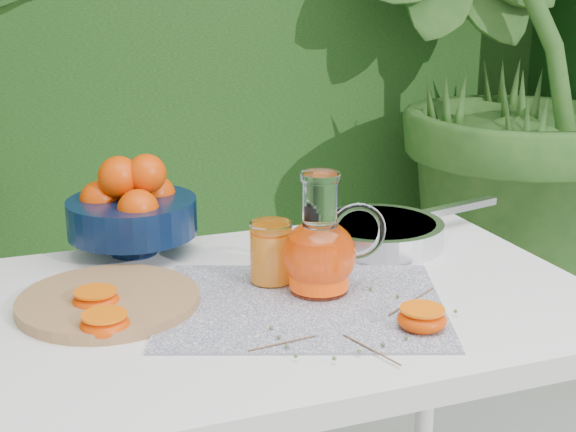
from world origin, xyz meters
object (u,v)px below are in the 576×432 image
object	(u,v)px
fruit_bowl	(132,208)
saute_pan	(379,232)
cutting_board	(109,301)
white_table	(292,337)
juice_pitcher	(321,251)

from	to	relation	value
fruit_bowl	saute_pan	world-z (taller)	fruit_bowl
fruit_bowl	saute_pan	bearing A→B (deg)	-14.44
cutting_board	saute_pan	xyz separation A→B (m)	(0.55, 0.13, 0.02)
white_table	fruit_bowl	distance (m)	0.40
white_table	juice_pitcher	world-z (taller)	juice_pitcher
fruit_bowl	cutting_board	bearing A→B (deg)	-108.62
cutting_board	fruit_bowl	size ratio (longest dim) A/B	1.15
fruit_bowl	white_table	bearing A→B (deg)	-54.22
white_table	saute_pan	world-z (taller)	saute_pan
juice_pitcher	saute_pan	bearing A→B (deg)	43.11
fruit_bowl	saute_pan	distance (m)	0.48
juice_pitcher	saute_pan	size ratio (longest dim) A/B	0.43
fruit_bowl	juice_pitcher	world-z (taller)	juice_pitcher
cutting_board	fruit_bowl	bearing A→B (deg)	71.38
white_table	cutting_board	world-z (taller)	cutting_board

